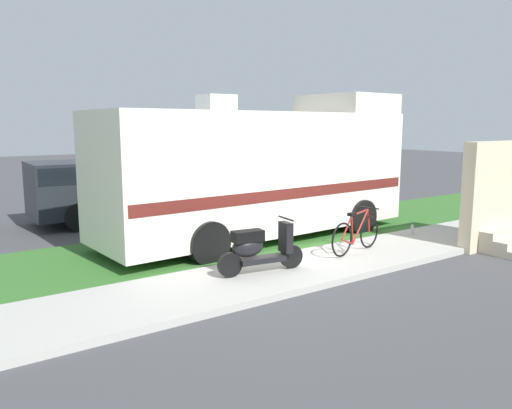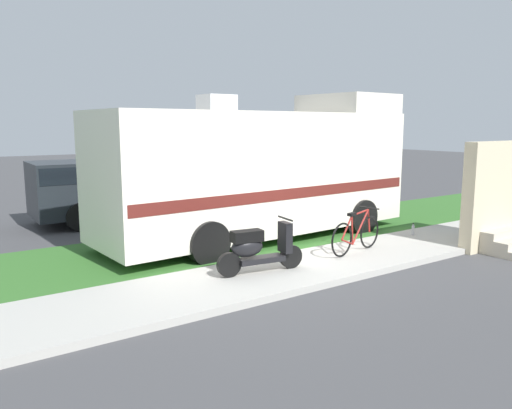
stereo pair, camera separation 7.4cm
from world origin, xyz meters
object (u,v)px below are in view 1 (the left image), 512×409
(bicycle, at_px, (356,234))
(bottle_green, at_px, (492,229))
(motorhome_rv, at_px, (262,170))
(bottle_spare, at_px, (412,230))
(scooter, at_px, (258,248))
(pickup_truck_near, at_px, (108,189))

(bicycle, xyz_separation_m, bottle_green, (4.02, -0.68, -0.28))
(motorhome_rv, relative_size, bottle_spare, 28.04)
(scooter, distance_m, bottle_green, 6.59)
(scooter, xyz_separation_m, bicycle, (2.53, 0.04, -0.07))
(motorhome_rv, relative_size, bicycle, 4.61)
(bicycle, distance_m, pickup_truck_near, 7.48)
(bicycle, bearing_deg, motorhome_rv, 103.95)
(pickup_truck_near, bearing_deg, scooter, -87.20)
(scooter, height_order, bottle_green, scooter)
(bicycle, bearing_deg, pickup_truck_near, 112.62)
(scooter, relative_size, bottle_green, 6.33)
(motorhome_rv, height_order, bottle_green, motorhome_rv)
(bicycle, relative_size, pickup_truck_near, 0.32)
(bicycle, bearing_deg, bottle_spare, 9.70)
(motorhome_rv, distance_m, pickup_truck_near, 5.00)
(bottle_spare, bearing_deg, pickup_truck_near, 128.97)
(pickup_truck_near, bearing_deg, motorhome_rv, -62.88)
(bicycle, relative_size, bottle_green, 6.43)
(bottle_green, xyz_separation_m, bottle_spare, (-1.64, 1.08, 0.01))
(pickup_truck_near, bearing_deg, bottle_green, -47.69)
(scooter, distance_m, bottle_spare, 4.94)
(motorhome_rv, distance_m, bicycle, 2.82)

